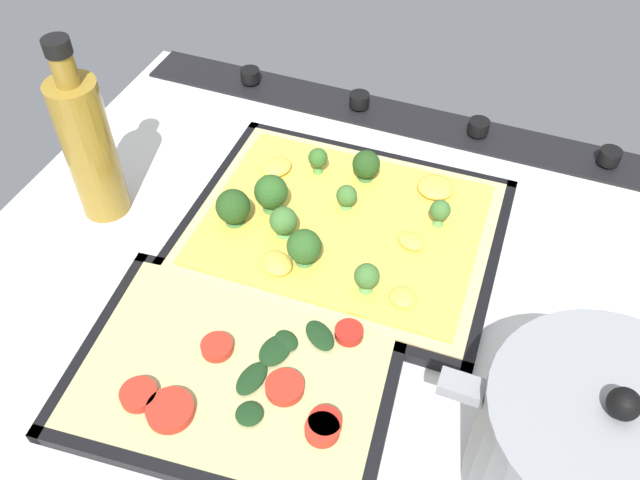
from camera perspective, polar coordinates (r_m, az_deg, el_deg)
The scene contains 8 objects.
ground_plane at distance 73.56cm, azimuth 1.03°, elevation -5.74°, with size 83.97×73.11×3.00cm, color silver.
stove_control_panel at distance 95.13cm, azimuth 8.17°, elevation 10.00°, with size 80.61×7.00×2.60cm.
baking_tray_front at distance 78.48cm, azimuth 1.90°, elevation 0.72°, with size 36.48×29.93×1.30cm.
broccoli_pizza at distance 77.43cm, azimuth 1.30°, elevation 1.51°, with size 34.02×27.47×6.12cm.
baking_tray_back at distance 67.10cm, azimuth -7.21°, elevation -11.18°, with size 33.10×25.77×1.30cm.
veggie_pizza_back at distance 66.28cm, azimuth -7.01°, elevation -11.10°, with size 30.46×23.14×1.90cm.
cooking_pot at distance 59.35cm, azimuth 21.85°, elevation -16.51°, with size 25.31×18.47×16.03cm.
oil_bottle at distance 79.86cm, azimuth -18.94°, elevation 7.53°, with size 5.60×5.60×22.61cm.
Camera 1 is at (-14.96, 42.07, 56.95)cm, focal length 37.94 mm.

